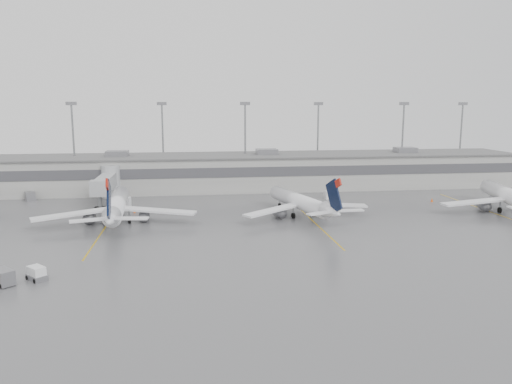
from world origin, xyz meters
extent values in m
plane|color=#565658|center=(0.00, 0.00, 0.00)|extent=(260.00, 260.00, 0.00)
cube|color=#9C9C97|center=(0.00, 58.00, 4.00)|extent=(150.00, 16.00, 8.00)
cube|color=#47474C|center=(0.00, 49.95, 5.00)|extent=(150.00, 0.15, 2.20)
cube|color=#606060|center=(0.00, 58.00, 8.05)|extent=(152.00, 17.00, 0.30)
cube|color=slate|center=(50.00, 58.00, 8.80)|extent=(5.00, 4.00, 1.30)
cylinder|color=gray|center=(-30.00, 60.00, 10.00)|extent=(0.44, 0.44, 20.00)
cube|color=slate|center=(-30.00, 60.00, 20.20)|extent=(2.40, 0.50, 0.80)
cylinder|color=gray|center=(-10.00, 67.50, 10.00)|extent=(0.44, 0.44, 20.00)
cube|color=slate|center=(-10.00, 67.50, 20.20)|extent=(2.40, 0.50, 0.80)
cylinder|color=gray|center=(10.00, 60.00, 10.00)|extent=(0.44, 0.44, 20.00)
cube|color=slate|center=(10.00, 60.00, 20.20)|extent=(2.40, 0.50, 0.80)
cylinder|color=gray|center=(30.00, 67.50, 10.00)|extent=(0.44, 0.44, 20.00)
cube|color=slate|center=(30.00, 67.50, 20.20)|extent=(2.40, 0.50, 0.80)
cylinder|color=gray|center=(50.00, 60.00, 10.00)|extent=(0.44, 0.44, 20.00)
cube|color=slate|center=(50.00, 60.00, 20.20)|extent=(2.40, 0.50, 0.80)
cylinder|color=gray|center=(70.00, 67.50, 10.00)|extent=(0.44, 0.44, 20.00)
cube|color=slate|center=(70.00, 67.50, 20.20)|extent=(2.40, 0.50, 0.80)
cylinder|color=#9A9C9F|center=(-20.50, 50.00, 3.50)|extent=(4.00, 4.00, 7.00)
cube|color=#9A9C9F|center=(-20.50, 43.50, 4.30)|extent=(2.80, 13.00, 2.60)
cube|color=#9A9C9F|center=(-20.50, 36.00, 4.30)|extent=(3.40, 2.40, 3.00)
cylinder|color=gray|center=(-20.50, 36.00, 1.40)|extent=(0.70, 0.70, 2.80)
cube|color=black|center=(-20.50, 36.00, 0.35)|extent=(2.20, 1.20, 0.70)
cube|color=#CF9F0C|center=(-17.50, 24.00, 0.01)|extent=(0.25, 40.00, 0.01)
cube|color=#CF9F0C|center=(17.50, 24.00, 0.01)|extent=(0.25, 40.00, 0.01)
cube|color=#CF9F0C|center=(52.50, 24.00, 0.01)|extent=(0.25, 40.00, 0.01)
cylinder|color=white|center=(-16.04, 26.33, 2.97)|extent=(4.32, 21.91, 2.97)
cone|color=white|center=(-16.80, 38.58, 2.97)|extent=(3.13, 2.95, 2.97)
cone|color=white|center=(-15.22, 13.20, 3.36)|extent=(3.27, 5.12, 2.97)
cube|color=white|center=(-22.78, 23.14, 2.18)|extent=(12.91, 7.12, 0.35)
cube|color=white|center=(-8.95, 24.00, 2.18)|extent=(13.10, 5.70, 0.35)
cube|color=black|center=(-15.19, 12.71, 6.23)|extent=(0.64, 5.58, 6.47)
cube|color=#A5180C|center=(-15.11, 11.42, 8.81)|extent=(0.42, 2.02, 1.88)
cylinder|color=black|center=(-16.59, 35.22, 0.45)|extent=(0.40, 0.91, 0.89)
cylinder|color=black|center=(-17.99, 24.23, 0.54)|extent=(0.51, 1.11, 1.09)
cylinder|color=black|center=(-13.84, 24.49, 0.54)|extent=(0.51, 1.11, 1.09)
cylinder|color=white|center=(15.92, 26.78, 2.67)|extent=(7.51, 19.61, 2.67)
cone|color=white|center=(13.14, 37.45, 2.67)|extent=(3.21, 3.08, 2.67)
cone|color=white|center=(18.90, 15.33, 3.02)|extent=(3.70, 4.98, 2.67)
cube|color=white|center=(10.52, 22.80, 1.96)|extent=(10.99, 8.18, 0.31)
cube|color=white|center=(22.57, 25.93, 1.96)|extent=(11.68, 3.00, 0.31)
cube|color=black|center=(19.01, 14.90, 5.60)|extent=(1.52, 4.91, 5.82)
cube|color=#A5180C|center=(19.30, 13.78, 7.92)|extent=(0.71, 1.81, 1.69)
cylinder|color=black|center=(13.90, 34.52, 0.40)|extent=(0.50, 0.85, 0.80)
cylinder|color=black|center=(14.56, 24.58, 0.49)|extent=(0.63, 1.05, 0.98)
cylinder|color=black|center=(18.17, 25.52, 0.49)|extent=(0.63, 1.05, 0.98)
cylinder|color=white|center=(56.11, 25.31, 2.96)|extent=(7.80, 21.79, 2.96)
cone|color=white|center=(58.89, 37.21, 2.96)|extent=(3.51, 3.36, 2.96)
cube|color=white|center=(48.77, 24.19, 2.17)|extent=(12.98, 3.65, 0.34)
cylinder|color=black|center=(58.13, 33.95, 0.44)|extent=(0.54, 0.94, 0.89)
cylinder|color=black|center=(53.65, 23.86, 0.54)|extent=(0.68, 1.16, 1.08)
cube|color=white|center=(-21.23, -2.56, 0.80)|extent=(2.43, 2.48, 1.60)
cube|color=slate|center=(-21.23, -2.56, 0.31)|extent=(2.80, 2.86, 0.62)
cylinder|color=black|center=(-22.35, -2.39, 0.25)|extent=(0.48, 0.50, 0.50)
cylinder|color=black|center=(-21.30, -1.42, 0.25)|extent=(0.48, 0.50, 0.50)
cylinder|color=black|center=(-21.15, -3.70, 0.25)|extent=(0.48, 0.50, 0.50)
cylinder|color=black|center=(-20.10, -2.73, 0.25)|extent=(0.48, 0.50, 0.50)
cube|color=slate|center=(-24.43, -3.76, 0.94)|extent=(3.04, 3.11, 1.68)
cylinder|color=black|center=(-23.25, -4.02, 0.28)|extent=(0.54, 0.56, 0.55)
cube|color=white|center=(-16.61, 39.29, 0.92)|extent=(2.82, 2.08, 1.84)
cube|color=white|center=(26.35, 41.88, 0.84)|extent=(2.48, 1.73, 1.69)
cube|color=slate|center=(-36.96, 48.50, 0.90)|extent=(2.83, 3.36, 1.80)
cone|color=#FF5205|center=(-13.88, 33.06, 0.35)|extent=(0.44, 0.44, 0.70)
cone|color=#FF5205|center=(21.39, 36.95, 0.30)|extent=(0.38, 0.38, 0.61)
cone|color=#FF5205|center=(46.35, 35.82, 0.38)|extent=(0.48, 0.48, 0.76)
camera|label=1|loc=(-3.53, -60.19, 19.84)|focal=35.00mm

